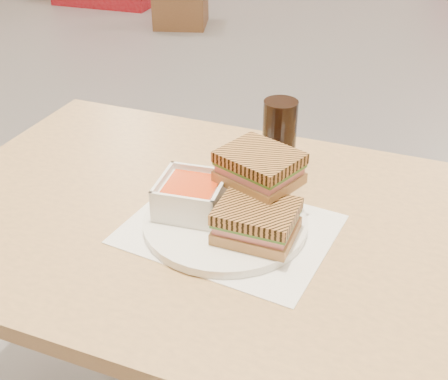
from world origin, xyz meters
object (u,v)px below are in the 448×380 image
at_px(panini_lower, 257,221).
at_px(cola_glass, 279,135).
at_px(soup_bowl, 192,197).
at_px(plate, 225,222).
at_px(main_table, 254,276).

xyz_separation_m(panini_lower, cola_glass, (-0.05, 0.25, 0.03)).
bearing_deg(soup_bowl, plate, -2.25).
relative_size(main_table, panini_lower, 9.60).
relative_size(panini_lower, cola_glass, 0.90).
bearing_deg(main_table, plate, -149.86).
bearing_deg(main_table, cola_glass, 98.95).
distance_m(plate, panini_lower, 0.08).
xyz_separation_m(main_table, panini_lower, (0.02, -0.05, 0.16)).
bearing_deg(plate, main_table, 30.14).
xyz_separation_m(main_table, plate, (-0.05, -0.03, 0.12)).
height_order(plate, soup_bowl, soup_bowl).
xyz_separation_m(main_table, cola_glass, (-0.03, 0.20, 0.18)).
distance_m(plate, cola_glass, 0.24).
distance_m(soup_bowl, cola_glass, 0.24).
xyz_separation_m(plate, soup_bowl, (-0.06, 0.00, 0.03)).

